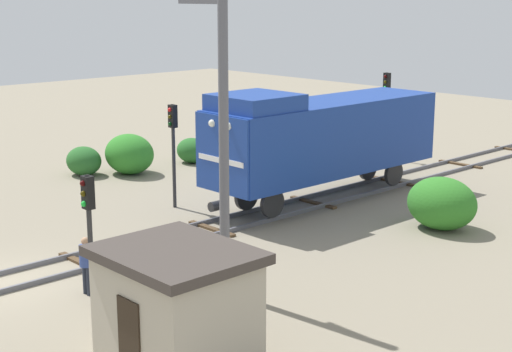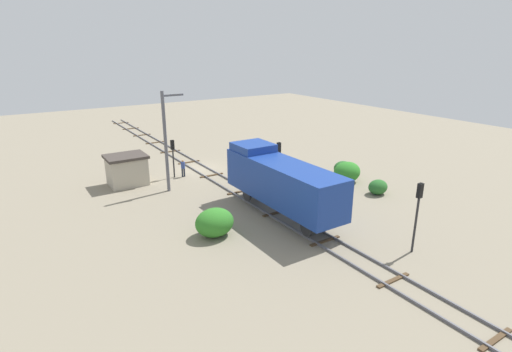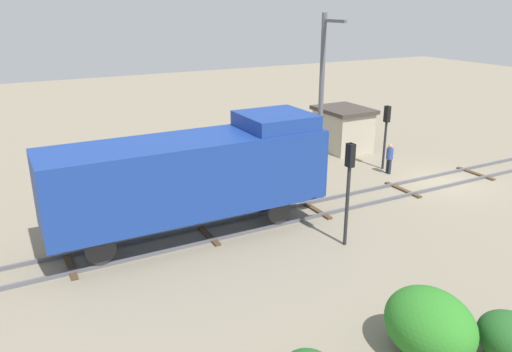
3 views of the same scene
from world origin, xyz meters
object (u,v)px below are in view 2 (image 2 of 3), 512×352
object	(u,v)px
traffic_signal_mid	(279,157)
traffic_signal_far	(418,205)
traffic_signal_near	(173,151)
worker_near_track	(183,167)
relay_hut	(127,170)
catenary_mast	(166,140)
locomotive	(280,180)

from	to	relation	value
traffic_signal_mid	traffic_signal_far	xyz separation A→B (m)	(-0.20, 13.76, 0.20)
traffic_signal_near	worker_near_track	xyz separation A→B (m)	(-0.80, 0.32, -1.56)
traffic_signal_mid	worker_near_track	xyz separation A→B (m)	(5.80, -7.50, -1.88)
traffic_signal_far	relay_hut	distance (m)	24.64
traffic_signal_mid	worker_near_track	world-z (taller)	traffic_signal_mid
traffic_signal_near	worker_near_track	world-z (taller)	traffic_signal_near
traffic_signal_near	catenary_mast	world-z (taller)	catenary_mast
relay_hut	catenary_mast	bearing A→B (deg)	125.34
worker_near_track	relay_hut	world-z (taller)	relay_hut
traffic_signal_near	traffic_signal_far	bearing A→B (deg)	107.49
relay_hut	traffic_signal_far	bearing A→B (deg)	116.84
traffic_signal_near	catenary_mast	distance (m)	4.18
locomotive	traffic_signal_mid	bearing A→B (deg)	-124.63
traffic_signal_near	traffic_signal_mid	xyz separation A→B (m)	(-6.60, 7.82, 0.32)
traffic_signal_far	traffic_signal_mid	bearing A→B (deg)	-89.17
worker_near_track	relay_hut	distance (m)	5.16
traffic_signal_far	relay_hut	bearing A→B (deg)	-63.16
traffic_signal_near	traffic_signal_far	size ratio (longest dim) A/B	0.82
relay_hut	worker_near_track	bearing A→B (deg)	172.47
relay_hut	locomotive	bearing A→B (deg)	119.79
traffic_signal_near	catenary_mast	xyz separation A→B (m)	(1.74, 3.25, 1.98)
locomotive	traffic_signal_near	xyz separation A→B (m)	(3.20, -12.74, -0.22)
locomotive	worker_near_track	distance (m)	12.78
traffic_signal_near	traffic_signal_mid	distance (m)	10.24
worker_near_track	catenary_mast	xyz separation A→B (m)	(2.54, 2.93, 3.54)
traffic_signal_near	catenary_mast	bearing A→B (deg)	61.80
traffic_signal_near	catenary_mast	size ratio (longest dim) A/B	0.43
traffic_signal_far	worker_near_track	world-z (taller)	traffic_signal_far
catenary_mast	relay_hut	size ratio (longest dim) A/B	2.45
locomotive	worker_near_track	world-z (taller)	locomotive
traffic_signal_near	locomotive	bearing A→B (deg)	104.10
locomotive	catenary_mast	size ratio (longest dim) A/B	1.35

